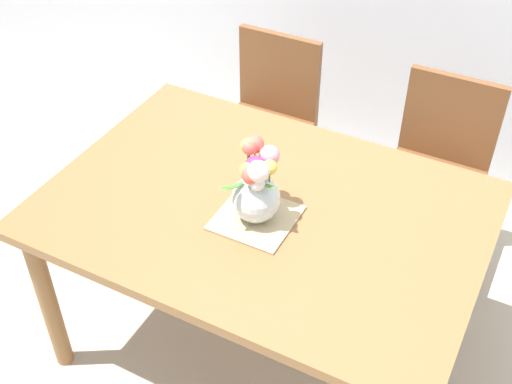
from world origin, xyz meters
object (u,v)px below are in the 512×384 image
at_px(chair_left, 269,114).
at_px(chair_right, 438,162).
at_px(flower_vase, 256,187).
at_px(dining_table, 263,224).

bearing_deg(chair_left, chair_right, -180.00).
distance_m(chair_right, flower_vase, 1.11).
distance_m(dining_table, flower_vase, 0.23).
bearing_deg(dining_table, chair_left, 115.62).
relative_size(dining_table, chair_left, 1.71).
bearing_deg(chair_left, flower_vase, 114.30).
bearing_deg(flower_vase, chair_right, 66.27).
bearing_deg(flower_vase, dining_table, 94.86).
bearing_deg(dining_table, chair_right, 64.38).
bearing_deg(chair_left, dining_table, 115.62).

